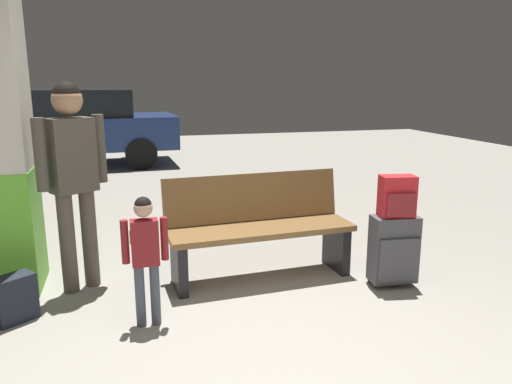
{
  "coord_description": "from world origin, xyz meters",
  "views": [
    {
      "loc": [
        -0.78,
        -2.26,
        1.7
      ],
      "look_at": [
        0.2,
        1.3,
        0.85
      ],
      "focal_mm": 34.45,
      "sensor_mm": 36.0,
      "label": 1
    }
  ],
  "objects_px": {
    "backpack_bright": "(397,197)",
    "child": "(145,248)",
    "bench": "(259,227)",
    "backpack_dark_floor": "(14,299)",
    "parked_car_far": "(71,126)",
    "suitcase": "(394,249)",
    "adult": "(72,165)"
  },
  "relations": [
    {
      "from": "backpack_dark_floor",
      "to": "parked_car_far",
      "type": "height_order",
      "value": "parked_car_far"
    },
    {
      "from": "suitcase",
      "to": "parked_car_far",
      "type": "distance_m",
      "value": 7.61
    },
    {
      "from": "suitcase",
      "to": "child",
      "type": "bearing_deg",
      "value": -175.85
    },
    {
      "from": "backpack_dark_floor",
      "to": "adult",
      "type": "bearing_deg",
      "value": 47.73
    },
    {
      "from": "backpack_dark_floor",
      "to": "bench",
      "type": "bearing_deg",
      "value": 10.14
    },
    {
      "from": "suitcase",
      "to": "child",
      "type": "height_order",
      "value": "child"
    },
    {
      "from": "bench",
      "to": "backpack_bright",
      "type": "relative_size",
      "value": 4.79
    },
    {
      "from": "bench",
      "to": "adult",
      "type": "distance_m",
      "value": 1.61
    },
    {
      "from": "bench",
      "to": "parked_car_far",
      "type": "xyz_separation_m",
      "value": [
        -2.05,
        6.43,
        0.36
      ]
    },
    {
      "from": "bench",
      "to": "suitcase",
      "type": "distance_m",
      "value": 1.15
    },
    {
      "from": "child",
      "to": "adult",
      "type": "xyz_separation_m",
      "value": [
        -0.5,
        0.79,
        0.47
      ]
    },
    {
      "from": "child",
      "to": "backpack_dark_floor",
      "type": "distance_m",
      "value": 1.06
    },
    {
      "from": "bench",
      "to": "parked_car_far",
      "type": "distance_m",
      "value": 6.76
    },
    {
      "from": "parked_car_far",
      "to": "backpack_bright",
      "type": "bearing_deg",
      "value": -66.16
    },
    {
      "from": "backpack_dark_floor",
      "to": "parked_car_far",
      "type": "relative_size",
      "value": 0.08
    },
    {
      "from": "suitcase",
      "to": "child",
      "type": "relative_size",
      "value": 0.65
    },
    {
      "from": "backpack_bright",
      "to": "child",
      "type": "height_order",
      "value": "backpack_bright"
    },
    {
      "from": "backpack_bright",
      "to": "parked_car_far",
      "type": "relative_size",
      "value": 0.08
    },
    {
      "from": "bench",
      "to": "backpack_bright",
      "type": "distance_m",
      "value": 1.19
    },
    {
      "from": "parked_car_far",
      "to": "child",
      "type": "bearing_deg",
      "value": -81.56
    },
    {
      "from": "suitcase",
      "to": "parked_car_far",
      "type": "relative_size",
      "value": 0.14
    },
    {
      "from": "backpack_dark_floor",
      "to": "parked_car_far",
      "type": "xyz_separation_m",
      "value": [
        -0.13,
        6.77,
        0.64
      ]
    },
    {
      "from": "backpack_bright",
      "to": "suitcase",
      "type": "bearing_deg",
      "value": 32.35
    },
    {
      "from": "bench",
      "to": "backpack_dark_floor",
      "type": "bearing_deg",
      "value": -169.86
    },
    {
      "from": "suitcase",
      "to": "bench",
      "type": "bearing_deg",
      "value": 153.16
    },
    {
      "from": "backpack_bright",
      "to": "adult",
      "type": "distance_m",
      "value": 2.61
    },
    {
      "from": "backpack_bright",
      "to": "parked_car_far",
      "type": "height_order",
      "value": "parked_car_far"
    },
    {
      "from": "bench",
      "to": "backpack_dark_floor",
      "type": "xyz_separation_m",
      "value": [
        -1.92,
        -0.34,
        -0.28
      ]
    },
    {
      "from": "suitcase",
      "to": "backpack_bright",
      "type": "relative_size",
      "value": 1.78
    },
    {
      "from": "suitcase",
      "to": "adult",
      "type": "xyz_separation_m",
      "value": [
        -2.51,
        0.64,
        0.72
      ]
    },
    {
      "from": "bench",
      "to": "child",
      "type": "xyz_separation_m",
      "value": [
        -1.0,
        -0.66,
        0.13
      ]
    },
    {
      "from": "bench",
      "to": "adult",
      "type": "bearing_deg",
      "value": 175.22
    }
  ]
}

